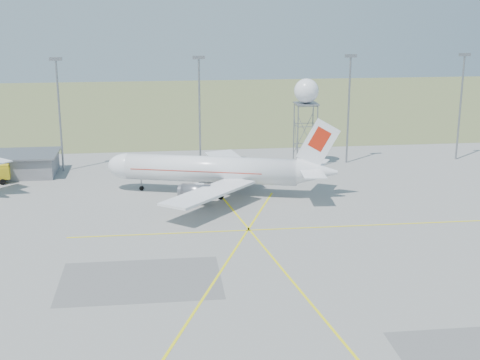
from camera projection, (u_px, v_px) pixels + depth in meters
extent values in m
plane|color=#969691|center=(352.00, 335.00, 62.71)|extent=(400.00, 400.00, 0.00)
cube|color=#5E703D|center=(218.00, 105.00, 196.72)|extent=(400.00, 120.00, 0.03)
cube|color=gray|center=(4.00, 166.00, 118.23)|extent=(18.00, 9.00, 3.60)
cube|color=gray|center=(3.00, 155.00, 117.72)|extent=(19.00, 10.00, 0.30)
cylinder|color=gray|center=(60.00, 117.00, 119.15)|extent=(0.36, 0.36, 20.00)
cube|color=gray|center=(56.00, 59.00, 116.45)|extent=(2.20, 0.50, 0.60)
cylinder|color=gray|center=(200.00, 114.00, 122.07)|extent=(0.36, 0.36, 20.00)
cube|color=gray|center=(199.00, 57.00, 119.37)|extent=(2.20, 0.50, 0.60)
cylinder|color=gray|center=(348.00, 111.00, 125.35)|extent=(0.36, 0.36, 20.00)
cube|color=gray|center=(351.00, 56.00, 122.65)|extent=(2.20, 0.50, 0.60)
cylinder|color=gray|center=(460.00, 108.00, 127.92)|extent=(0.36, 0.36, 20.00)
cube|color=gray|center=(465.00, 55.00, 125.23)|extent=(2.20, 0.50, 0.60)
cylinder|color=white|center=(211.00, 169.00, 106.75)|extent=(27.61, 11.58, 4.23)
ellipsoid|color=white|center=(128.00, 166.00, 108.79)|extent=(7.67, 5.92, 4.23)
cube|color=black|center=(121.00, 162.00, 108.81)|extent=(2.18, 2.68, 1.03)
cone|color=white|center=(317.00, 172.00, 104.14)|extent=(7.26, 5.80, 4.23)
cube|color=white|center=(318.00, 144.00, 102.97)|extent=(6.60, 2.16, 7.96)
cube|color=red|center=(320.00, 139.00, 102.74)|extent=(3.60, 1.34, 4.08)
cube|color=white|center=(315.00, 163.00, 107.31)|extent=(4.84, 6.52, 0.19)
cube|color=white|center=(313.00, 174.00, 100.86)|extent=(4.84, 6.52, 0.19)
cube|color=white|center=(231.00, 162.00, 115.86)|extent=(7.98, 17.55, 0.38)
cube|color=white|center=(209.00, 193.00, 97.72)|extent=(15.07, 15.99, 0.38)
cylinder|color=slate|center=(212.00, 172.00, 113.28)|extent=(4.94, 3.55, 2.43)
cylinder|color=slate|center=(196.00, 192.00, 101.59)|extent=(4.94, 3.55, 2.43)
cube|color=red|center=(198.00, 168.00, 107.03)|extent=(21.51, 9.88, 0.13)
cylinder|color=black|center=(142.00, 188.00, 109.42)|extent=(0.91, 0.91, 0.95)
cube|color=black|center=(224.00, 191.00, 107.37)|extent=(2.75, 6.39, 0.95)
cylinder|color=gray|center=(224.00, 188.00, 107.24)|extent=(0.31, 0.31, 1.90)
cylinder|color=gray|center=(298.00, 137.00, 122.19)|extent=(0.22, 0.22, 11.73)
cylinder|color=gray|center=(317.00, 137.00, 122.61)|extent=(0.22, 0.22, 11.73)
cylinder|color=gray|center=(313.00, 133.00, 126.07)|extent=(0.22, 0.22, 11.73)
cylinder|color=gray|center=(294.00, 133.00, 125.65)|extent=(0.22, 0.22, 11.73)
cube|color=gray|center=(306.00, 104.00, 122.58)|extent=(4.21, 4.21, 0.23)
sphere|color=white|center=(306.00, 91.00, 121.96)|extent=(4.51, 4.51, 4.51)
cube|color=gold|center=(2.00, 168.00, 113.39)|extent=(2.49, 2.81, 1.28)
cube|color=black|center=(6.00, 167.00, 113.51)|extent=(0.37, 2.38, 0.92)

